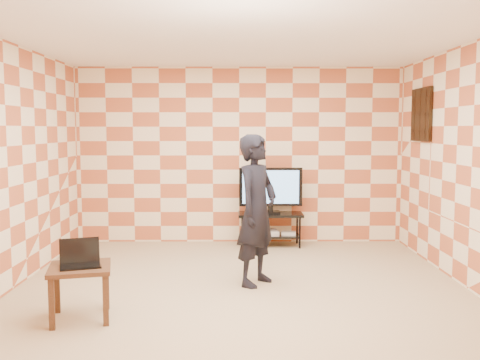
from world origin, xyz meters
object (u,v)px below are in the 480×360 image
(side_table, at_px, (80,275))
(person, at_px, (257,210))
(tv, at_px, (271,188))
(tv_stand, at_px, (270,222))

(side_table, xyz_separation_m, person, (1.67, 1.12, 0.44))
(tv, relative_size, side_table, 1.44)
(side_table, bearing_deg, tv_stand, 57.73)
(tv_stand, height_order, person, person)
(tv_stand, xyz_separation_m, tv, (-0.00, -0.00, 0.51))
(side_table, distance_m, person, 2.06)
(person, bearing_deg, tv, 24.21)
(side_table, bearing_deg, tv, 57.71)
(tv_stand, relative_size, side_table, 1.46)
(tv_stand, bearing_deg, person, -98.10)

